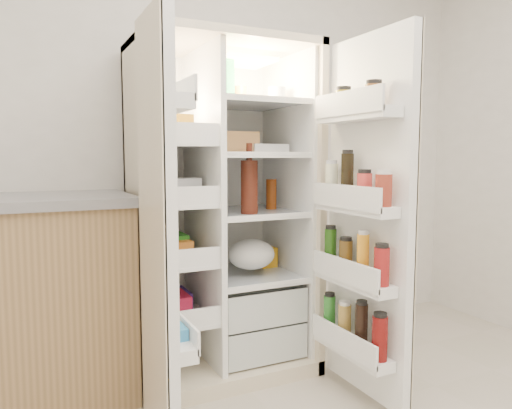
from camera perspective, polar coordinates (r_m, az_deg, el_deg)
name	(u,v)px	position (r m, az deg, el deg)	size (l,w,h in m)	color
wall_back	(199,131)	(3.05, -6.70, 8.61)	(4.00, 0.02, 2.70)	white
refrigerator	(221,236)	(2.76, -4.10, -3.71)	(0.92, 0.70, 1.80)	beige
freezer_door	(158,230)	(2.01, -11.41, -3.02)	(0.15, 0.40, 1.72)	white
fridge_door	(366,223)	(2.37, 12.77, -2.14)	(0.17, 0.58, 1.72)	white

